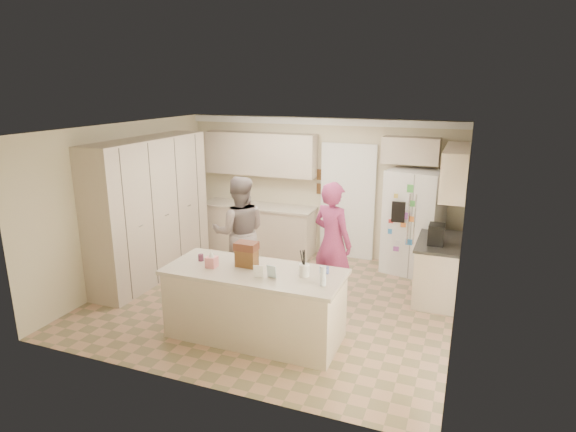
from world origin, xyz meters
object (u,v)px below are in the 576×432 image
at_px(teen_boy, 240,232).
at_px(teen_girl, 332,242).
at_px(island_base, 255,305).
at_px(tissue_box, 212,262).
at_px(utensil_crock, 304,270).
at_px(refrigerator, 414,222).
at_px(dollhouse_body, 247,258).
at_px(coffee_maker, 436,234).

relative_size(teen_boy, teen_girl, 0.99).
relative_size(island_base, tissue_box, 15.71).
distance_m(utensil_crock, teen_girl, 1.39).
distance_m(refrigerator, dollhouse_body, 3.42).
distance_m(utensil_crock, dollhouse_body, 0.80).
xyz_separation_m(utensil_crock, teen_girl, (-0.04, 1.39, -0.08)).
relative_size(tissue_box, dollhouse_body, 0.54).
height_order(refrigerator, island_base, refrigerator).
bearing_deg(tissue_box, teen_girl, 52.95).
bearing_deg(teen_girl, utensil_crock, 115.26).
xyz_separation_m(tissue_box, teen_girl, (1.16, 1.54, -0.08)).
relative_size(coffee_maker, teen_boy, 0.17).
distance_m(island_base, dollhouse_body, 0.62).
height_order(coffee_maker, utensil_crock, coffee_maker).
xyz_separation_m(dollhouse_body, teen_boy, (-0.77, 1.33, -0.13)).
height_order(utensil_crock, teen_girl, teen_girl).
height_order(refrigerator, teen_girl, teen_girl).
relative_size(coffee_maker, dollhouse_body, 1.15).
height_order(refrigerator, tissue_box, refrigerator).
xyz_separation_m(refrigerator, teen_girl, (-0.99, -1.60, 0.02)).
distance_m(dollhouse_body, teen_boy, 1.54).
xyz_separation_m(refrigerator, tissue_box, (-2.15, -3.14, 0.10)).
xyz_separation_m(utensil_crock, dollhouse_body, (-0.80, 0.05, 0.04)).
height_order(coffee_maker, island_base, coffee_maker).
xyz_separation_m(utensil_crock, tissue_box, (-1.20, -0.15, -0.00)).
relative_size(dollhouse_body, teen_boy, 0.14).
bearing_deg(teen_girl, coffee_maker, -138.55).
bearing_deg(utensil_crock, refrigerator, 72.33).
bearing_deg(dollhouse_body, utensil_crock, -3.58).
xyz_separation_m(island_base, teen_girl, (0.61, 1.44, 0.48)).
distance_m(coffee_maker, utensil_crock, 2.32).
distance_m(coffee_maker, island_base, 2.87).
xyz_separation_m(island_base, teen_boy, (-0.92, 1.43, 0.47)).
relative_size(refrigerator, utensil_crock, 12.00).
relative_size(utensil_crock, tissue_box, 1.07).
distance_m(tissue_box, teen_girl, 1.93).
bearing_deg(island_base, tissue_box, -169.70).
relative_size(tissue_box, teen_boy, 0.08).
xyz_separation_m(coffee_maker, dollhouse_body, (-2.20, -1.80, -0.03)).
xyz_separation_m(refrigerator, island_base, (-1.60, -3.04, -0.46)).
xyz_separation_m(refrigerator, teen_boy, (-2.52, -1.61, 0.01)).
distance_m(refrigerator, utensil_crock, 3.13).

